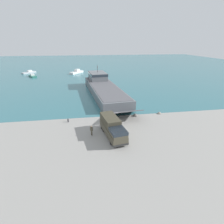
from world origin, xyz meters
The scene contains 11 objects.
ground_plane centered at (0.00, 0.00, 0.00)m, with size 240.00×240.00×0.00m, color gray.
water_surface centered at (0.00, 94.56, 0.00)m, with size 240.00×180.00×0.01m, color #336B75.
landing_craft centered at (0.72, 23.66, 1.79)m, with size 11.28×37.22×7.37m.
military_truck centered at (-0.50, -3.84, 1.59)m, with size 3.82×8.37×3.06m.
soldier_on_ramp centered at (-4.05, -3.18, 1.03)m, with size 0.47×0.49×1.77m.
moored_boat_a centered at (-8.80, 61.28, 0.67)m, with size 6.87×8.23×2.01m.
moored_boat_b centered at (-28.25, 54.20, 0.47)m, with size 4.52×5.68×1.43m.
moored_boat_c centered at (-32.80, 65.17, 0.47)m, with size 6.21×6.60×1.43m.
mooring_bollard centered at (-8.49, 2.88, 0.39)m, with size 0.32×0.32×0.72m.
shoreline_rock_a centered at (5.70, 3.79, 0.00)m, with size 1.00×1.00×1.00m, color gray.
shoreline_rock_b centered at (11.36, 4.22, 0.00)m, with size 0.81×0.81×0.81m, color gray.
Camera 1 is at (-4.56, -29.90, 15.11)m, focal length 28.00 mm.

